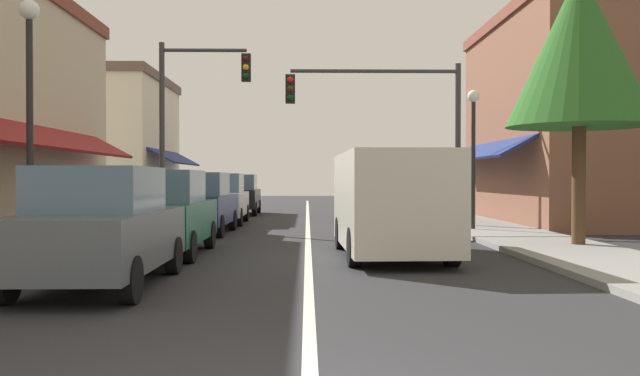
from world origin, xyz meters
TOP-DOWN VIEW (x-y plane):
  - ground_plane at (0.00, 18.00)m, footprint 80.00×80.00m
  - sidewalk_left at (-5.50, 18.00)m, footprint 2.60×56.00m
  - sidewalk_right at (5.50, 18.00)m, footprint 2.60×56.00m
  - lane_center_stripe at (0.00, 18.00)m, footprint 0.14×52.00m
  - storefront_right_block at (9.34, 20.00)m, footprint 6.41×10.20m
  - storefront_far_left at (-9.15, 28.00)m, footprint 6.03×8.20m
  - parked_car_nearest_left at (-3.05, 6.07)m, footprint 1.80×4.11m
  - parked_car_second_left at (-3.04, 10.21)m, footprint 1.79×4.10m
  - parked_car_third_left at (-3.14, 15.61)m, footprint 1.85×4.13m
  - parked_car_far_left at (-3.09, 19.88)m, footprint 1.82×4.12m
  - parked_car_distant_left at (-3.05, 25.91)m, footprint 1.82×4.12m
  - van_in_lane at (1.67, 9.88)m, footprint 2.11×5.23m
  - traffic_signal_mast_arm at (2.77, 17.54)m, footprint 5.59×0.50m
  - traffic_signal_left_corner at (-3.87, 18.37)m, footprint 3.03×0.50m
  - street_lamp_left_near at (-5.03, 8.42)m, footprint 0.36×0.36m
  - street_lamp_right_mid at (4.86, 15.83)m, footprint 0.36×0.36m
  - tree_right_near at (6.09, 11.20)m, footprint 3.23×3.23m

SIDE VIEW (x-z plane):
  - ground_plane at x=0.00m, z-range 0.00..0.00m
  - lane_center_stripe at x=0.00m, z-range 0.00..0.01m
  - sidewalk_left at x=-5.50m, z-range 0.00..0.12m
  - sidewalk_right at x=5.50m, z-range 0.00..0.12m
  - parked_car_nearest_left at x=-3.05m, z-range -0.01..1.76m
  - parked_car_second_left at x=-3.04m, z-range -0.01..1.76m
  - parked_car_third_left at x=-3.14m, z-range -0.01..1.76m
  - parked_car_far_left at x=-3.09m, z-range -0.01..1.76m
  - parked_car_distant_left at x=-3.05m, z-range -0.01..1.76m
  - van_in_lane at x=1.67m, z-range 0.09..2.21m
  - street_lamp_right_mid at x=4.86m, z-range 0.78..4.98m
  - storefront_far_left at x=-9.15m, z-range 0.01..6.42m
  - street_lamp_left_near at x=-5.03m, z-range 0.83..5.65m
  - traffic_signal_mast_arm at x=2.77m, z-range 1.02..6.28m
  - storefront_right_block at x=9.34m, z-range 0.00..7.46m
  - traffic_signal_left_corner at x=-3.87m, z-range 0.94..7.01m
  - tree_right_near at x=6.09m, z-range 1.36..7.68m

